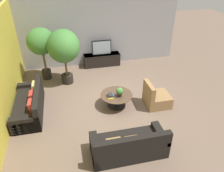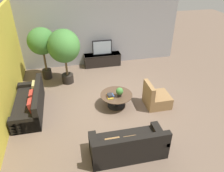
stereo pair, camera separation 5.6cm
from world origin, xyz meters
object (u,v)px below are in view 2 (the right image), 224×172
coffee_table (116,98)px  potted_palm_corner (64,47)px  television (102,48)px  couch_near_entry (128,146)px  couch_by_wall (30,104)px  potted_palm_tall (42,43)px  armchair_wicker (156,98)px  potted_plant_tabletop (120,92)px  media_console (102,60)px

coffee_table → potted_palm_corner: potted_palm_corner is taller
television → couch_near_entry: television is taller
couch_by_wall → potted_palm_tall: bearing=168.3°
armchair_wicker → couch_by_wall: bearing=82.4°
television → potted_plant_tabletop: size_ratio=2.71×
media_console → coffee_table: (-0.10, -3.15, 0.04)m
media_console → coffee_table: size_ratio=1.55×
potted_palm_tall → potted_plant_tabletop: (2.41, -2.59, -0.90)m
television → couch_by_wall: 4.09m
coffee_table → television: bearing=88.2°
media_console → television: television is taller
armchair_wicker → potted_plant_tabletop: size_ratio=2.72×
media_console → coffee_table: bearing=-91.8°
media_console → potted_plant_tabletop: 3.28m
media_console → television: 0.58m
couch_by_wall → couch_near_entry: same height
couch_near_entry → potted_plant_tabletop: bearing=-97.6°
potted_plant_tabletop → potted_palm_tall: bearing=132.9°
coffee_table → armchair_wicker: bearing=-10.7°
couch_by_wall → armchair_wicker: armchair_wicker is taller
media_console → couch_by_wall: couch_by_wall is taller
television → couch_near_entry: size_ratio=0.45×
media_console → potted_palm_tall: bearing=-164.6°
potted_palm_tall → potted_palm_corner: bearing=-33.7°
coffee_table → potted_palm_tall: potted_palm_tall is taller
potted_plant_tabletop → television: bearing=89.7°
armchair_wicker → coffee_table: bearing=79.3°
armchair_wicker → potted_plant_tabletop: bearing=84.0°
television → potted_palm_corner: potted_palm_corner is taller
potted_palm_corner → potted_plant_tabletop: bearing=-52.1°
potted_palm_tall → potted_palm_corner: size_ratio=0.98×
couch_by_wall → potted_palm_corner: (1.26, 1.64, 1.19)m
television → potted_palm_tall: (-2.43, -0.67, 0.66)m
coffee_table → potted_plant_tabletop: (0.08, -0.12, 0.31)m
couch_near_entry → potted_palm_corner: (-1.34, 4.02, 1.19)m
television → couch_by_wall: size_ratio=0.40×
television → armchair_wicker: bearing=-70.3°
media_console → potted_palm_corner: (-1.62, -1.21, 1.20)m
couch_by_wall → potted_plant_tabletop: couch_by_wall is taller
couch_by_wall → potted_palm_corner: size_ratio=0.98×
armchair_wicker → potted_palm_corner: size_ratio=0.40×
coffee_table → armchair_wicker: armchair_wicker is taller
coffee_table → potted_plant_tabletop: bearing=-56.5°
couch_near_entry → potted_plant_tabletop: 2.01m
media_console → potted_palm_tall: size_ratio=0.78×
potted_plant_tabletop → media_console: bearing=89.7°
media_console → couch_near_entry: couch_near_entry is taller
couch_near_entry → armchair_wicker: (1.50, 1.83, -0.01)m
potted_palm_tall → couch_near_entry: bearing=-64.8°
couch_near_entry → potted_palm_corner: size_ratio=0.89×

